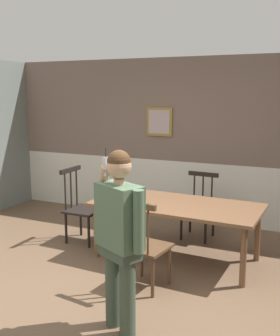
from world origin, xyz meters
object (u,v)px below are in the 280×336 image
chair_at_table_head (82,207)px  person_figure (120,231)px  dining_table (176,209)px  chair_near_window (199,206)px  chair_by_doorway (145,246)px

chair_at_table_head → person_figure: (1.50, -1.75, 0.43)m
chair_at_table_head → dining_table: bearing=88.6°
dining_table → chair_near_window: bearing=87.7°
chair_near_window → person_figure: bearing=94.1°
dining_table → person_figure: 1.72m
chair_by_doorway → chair_at_table_head: (-1.38, 0.94, 0.01)m
chair_by_doorway → person_figure: bearing=-73.3°
chair_near_window → person_figure: person_figure is taller
dining_table → chair_at_table_head: bearing=177.7°
chair_by_doorway → chair_near_window: bearing=95.7°
chair_by_doorway → chair_at_table_head: bearing=153.9°
chair_near_window → chair_at_table_head: size_ratio=0.90×
dining_table → chair_at_table_head: 1.43m
chair_near_window → person_figure: 2.62m
dining_table → chair_by_doorway: chair_by_doorway is taller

